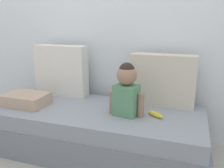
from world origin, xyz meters
TOP-DOWN VIEW (x-y plane):
  - ground_plane at (0.00, 0.00)m, footprint 12.00×12.00m
  - back_wall at (0.00, 0.54)m, footprint 5.14×0.10m
  - couch at (0.00, 0.00)m, footprint 1.94×0.82m
  - throw_pillow_left at (-0.53, 0.31)m, footprint 0.56×0.16m
  - throw_pillow_right at (0.53, 0.31)m, footprint 0.60×0.16m
  - toddler at (0.28, -0.04)m, footprint 0.30×0.18m
  - banana at (0.52, 0.00)m, footprint 0.16×0.13m
  - folded_blanket at (-0.69, -0.10)m, footprint 0.40×0.28m

SIDE VIEW (x-z plane):
  - ground_plane at x=0.00m, z-range 0.00..0.00m
  - couch at x=0.00m, z-range 0.00..0.41m
  - banana at x=0.52m, z-range 0.41..0.45m
  - folded_blanket at x=-0.69m, z-range 0.41..0.52m
  - toddler at x=0.28m, z-range 0.41..0.86m
  - throw_pillow_right at x=0.53m, z-range 0.41..0.89m
  - throw_pillow_left at x=-0.53m, z-range 0.41..0.94m
  - back_wall at x=0.00m, z-range 0.00..2.35m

